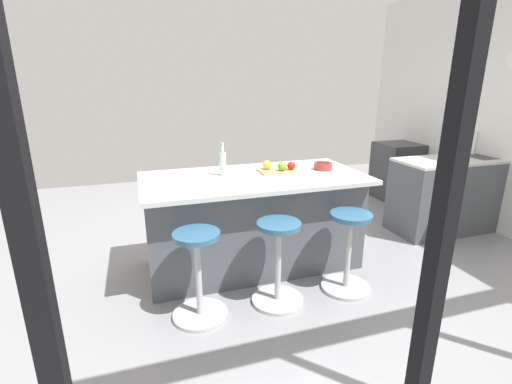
{
  "coord_description": "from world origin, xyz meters",
  "views": [
    {
      "loc": [
        1.34,
        3.25,
        1.82
      ],
      "look_at": [
        0.33,
        0.11,
        0.8
      ],
      "focal_mm": 25.81,
      "sensor_mm": 36.0,
      "label": 1
    }
  ],
  "objects": [
    {
      "name": "fruit_bowl",
      "position": [
        -0.41,
        0.02,
        0.99
      ],
      "size": [
        0.18,
        0.18,
        0.07
      ],
      "color": "#993833",
      "rests_on": "kitchen_island"
    },
    {
      "name": "interior_partition_left",
      "position": [
        -2.84,
        0.0,
        1.5
      ],
      "size": [
        0.15,
        4.94,
        3.0
      ],
      "color": "silver",
      "rests_on": "ground_plane"
    },
    {
      "name": "stool_by_window",
      "position": [
        -0.33,
        0.7,
        0.34
      ],
      "size": [
        0.44,
        0.44,
        0.72
      ],
      "color": "#B7B7BC",
      "rests_on": "ground_plane"
    },
    {
      "name": "stool_near_camera",
      "position": [
        0.99,
        0.7,
        0.34
      ],
      "size": [
        0.44,
        0.44,
        0.72
      ],
      "color": "#B7B7BC",
      "rests_on": "ground_plane"
    },
    {
      "name": "apple_red",
      "position": [
        -0.07,
        -0.0,
        1.01
      ],
      "size": [
        0.08,
        0.08,
        0.08
      ],
      "primitive_type": "sphere",
      "color": "red",
      "rests_on": "cutting_board"
    },
    {
      "name": "kitchen_island",
      "position": [
        0.33,
        0.01,
        0.48
      ],
      "size": [
        2.09,
        1.03,
        0.95
      ],
      "color": "#4C5156",
      "rests_on": "ground_plane"
    },
    {
      "name": "apple_yellow",
      "position": [
        0.15,
        -0.09,
        1.01
      ],
      "size": [
        0.09,
        0.09,
        0.09
      ],
      "primitive_type": "sphere",
      "color": "gold",
      "rests_on": "cutting_board"
    },
    {
      "name": "apple_green",
      "position": [
        0.03,
        0.01,
        1.01
      ],
      "size": [
        0.09,
        0.09,
        0.09
      ],
      "primitive_type": "sphere",
      "color": "#609E2D",
      "rests_on": "cutting_board"
    },
    {
      "name": "oven_range",
      "position": [
        -2.49,
        -1.42,
        0.44
      ],
      "size": [
        0.6,
        0.61,
        0.87
      ],
      "color": "#38383D",
      "rests_on": "ground_plane"
    },
    {
      "name": "ground_plane",
      "position": [
        0.0,
        0.0,
        0.0
      ],
      "size": [
        7.39,
        7.39,
        0.0
      ],
      "primitive_type": "plane",
      "color": "gray"
    },
    {
      "name": "stool_middle",
      "position": [
        0.33,
        0.7,
        0.34
      ],
      "size": [
        0.44,
        0.44,
        0.72
      ],
      "color": "#B7B7BC",
      "rests_on": "ground_plane"
    },
    {
      "name": "sink_cabinet",
      "position": [
        -2.5,
        -0.14,
        0.46
      ],
      "size": [
        1.86,
        0.6,
        1.18
      ],
      "color": "#4C5156",
      "rests_on": "ground_plane"
    },
    {
      "name": "water_bottle",
      "position": [
        0.6,
        -0.06,
        1.07
      ],
      "size": [
        0.06,
        0.06,
        0.31
      ],
      "color": "silver",
      "rests_on": "kitchen_island"
    },
    {
      "name": "cutting_board",
      "position": [
        0.06,
        -0.04,
        0.96
      ],
      "size": [
        0.36,
        0.24,
        0.02
      ],
      "primitive_type": "cube",
      "color": "tan",
      "rests_on": "kitchen_island"
    }
  ]
}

